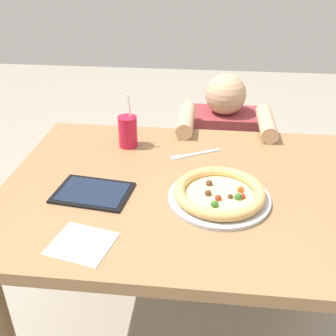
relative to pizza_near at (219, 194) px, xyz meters
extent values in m
plane|color=#9E9384|center=(-0.12, 0.08, -0.77)|extent=(8.00, 8.00, 0.00)
cube|color=#936D47|center=(-0.12, 0.08, -0.04)|extent=(1.21, 0.92, 0.04)
cylinder|color=brown|center=(-0.65, 0.45, -0.42)|extent=(0.07, 0.07, 0.71)
cylinder|color=brown|center=(0.40, 0.45, -0.42)|extent=(0.07, 0.07, 0.71)
cylinder|color=#B7B7BC|center=(0.00, 0.00, -0.02)|extent=(0.32, 0.32, 0.01)
cylinder|color=#EFD68C|center=(0.00, 0.00, 0.00)|extent=(0.22, 0.22, 0.01)
torus|color=tan|center=(0.00, 0.00, 0.01)|extent=(0.29, 0.29, 0.04)
sphere|color=maroon|center=(0.00, -0.03, 0.01)|extent=(0.02, 0.02, 0.02)
sphere|color=brown|center=(0.03, -0.02, 0.01)|extent=(0.02, 0.02, 0.02)
sphere|color=#2D6623|center=(0.06, -0.02, 0.01)|extent=(0.02, 0.02, 0.02)
sphere|color=#2D6623|center=(-0.01, -0.07, 0.01)|extent=(0.02, 0.02, 0.02)
sphere|color=maroon|center=(0.07, -0.01, 0.01)|extent=(0.02, 0.02, 0.02)
sphere|color=brown|center=(-0.04, -0.01, 0.01)|extent=(0.02, 0.02, 0.02)
sphere|color=#BF4C19|center=(0.07, 0.02, 0.01)|extent=(0.02, 0.02, 0.02)
sphere|color=brown|center=(-0.03, 0.05, 0.01)|extent=(0.02, 0.02, 0.02)
cylinder|color=red|center=(-0.36, 0.35, 0.04)|extent=(0.07, 0.07, 0.12)
cylinder|color=white|center=(-0.35, 0.35, 0.14)|extent=(0.02, 0.02, 0.11)
cube|color=white|center=(-0.37, -0.25, -0.02)|extent=(0.19, 0.18, 0.00)
cube|color=silver|center=(-0.07, 0.31, -0.02)|extent=(0.15, 0.09, 0.00)
cube|color=silver|center=(-0.16, 0.26, -0.02)|extent=(0.05, 0.04, 0.00)
cube|color=black|center=(-0.41, -0.01, -0.02)|extent=(0.26, 0.20, 0.01)
cube|color=#192338|center=(-0.41, -0.01, -0.01)|extent=(0.23, 0.17, 0.00)
cylinder|color=#333847|center=(0.03, 0.79, -0.55)|extent=(0.31, 0.31, 0.45)
cube|color=maroon|center=(0.03, 0.79, -0.18)|extent=(0.38, 0.22, 0.28)
sphere|color=tan|center=(0.03, 0.79, 0.05)|extent=(0.20, 0.20, 0.20)
cylinder|color=tan|center=(-0.14, 0.56, 0.01)|extent=(0.07, 0.28, 0.07)
cylinder|color=tan|center=(0.20, 0.56, 0.01)|extent=(0.07, 0.28, 0.07)
camera|label=1|loc=(-0.05, -1.05, 0.69)|focal=42.56mm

